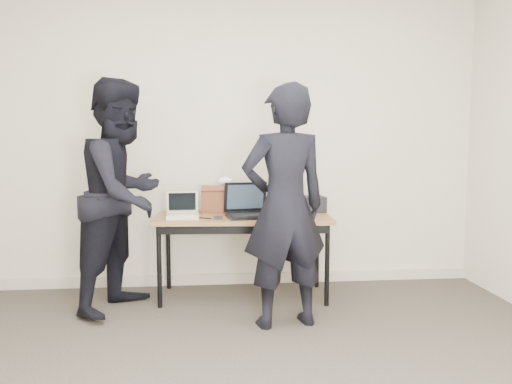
{
  "coord_description": "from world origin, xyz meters",
  "views": [
    {
      "loc": [
        -0.27,
        -2.43,
        1.38
      ],
      "look_at": [
        0.1,
        1.6,
        0.95
      ],
      "focal_mm": 35.0,
      "sensor_mm": 36.0,
      "label": 1
    }
  ],
  "objects": [
    {
      "name": "power_brick",
      "position": [
        -0.21,
        1.66,
        0.73
      ],
      "size": [
        0.07,
        0.05,
        0.03
      ],
      "primitive_type": "cube",
      "rotation": [
        0.0,
        0.0,
        -0.02
      ],
      "color": "black",
      "rests_on": "desk"
    },
    {
      "name": "laptop_right",
      "position": [
        0.46,
        2.0,
        0.77
      ],
      "size": [
        0.43,
        0.42,
        0.23
      ],
      "rotation": [
        0.0,
        0.0,
        0.51
      ],
      "color": "black",
      "rests_on": "desk"
    },
    {
      "name": "person_observer",
      "position": [
        -0.97,
        1.64,
        0.93
      ],
      "size": [
        1.03,
        1.12,
        1.86
      ],
      "primitive_type": "imported",
      "rotation": [
        0.0,
        0.0,
        1.12
      ],
      "color": "black",
      "rests_on": "ground"
    },
    {
      "name": "person_typist",
      "position": [
        0.27,
        1.14,
        0.89
      ],
      "size": [
        0.72,
        0.55,
        1.78
      ],
      "primitive_type": "imported",
      "rotation": [
        0.0,
        0.0,
        3.36
      ],
      "color": "black",
      "rests_on": "ground"
    },
    {
      "name": "cables",
      "position": [
        0.12,
        1.89,
        0.72
      ],
      "size": [
        1.14,
        0.43,
        0.01
      ],
      "rotation": [
        0.0,
        0.0,
        0.15
      ],
      "color": "black",
      "rests_on": "desk"
    },
    {
      "name": "baseboard",
      "position": [
        0.0,
        2.23,
        0.05
      ],
      "size": [
        4.5,
        0.03,
        0.1
      ],
      "primitive_type": "cube",
      "color": "#BEB29D",
      "rests_on": "ground"
    },
    {
      "name": "equipment_box",
      "position": [
        0.64,
        2.02,
        0.79
      ],
      "size": [
        0.26,
        0.22,
        0.14
      ],
      "primitive_type": "cube",
      "rotation": [
        0.0,
        0.0,
        0.06
      ],
      "color": "black",
      "rests_on": "desk"
    },
    {
      "name": "tissue",
      "position": [
        -0.14,
        2.06,
        1.0
      ],
      "size": [
        0.14,
        0.11,
        0.08
      ],
      "primitive_type": "ellipsoid",
      "rotation": [
        0.0,
        0.0,
        0.05
      ],
      "color": "white",
      "rests_on": "leather_satchel"
    },
    {
      "name": "desk",
      "position": [
        0.01,
        1.83,
        0.66
      ],
      "size": [
        1.54,
        0.74,
        0.72
      ],
      "rotation": [
        0.0,
        0.0,
        -0.06
      ],
      "color": "brown",
      "rests_on": "ground"
    },
    {
      "name": "laptop_beige",
      "position": [
        -0.51,
        1.78,
        0.76
      ],
      "size": [
        0.28,
        0.28,
        0.22
      ],
      "rotation": [
        0.0,
        0.0,
        0.06
      ],
      "color": "beige",
      "rests_on": "desk"
    },
    {
      "name": "leather_satchel",
      "position": [
        -0.17,
        2.05,
        0.85
      ],
      "size": [
        0.36,
        0.19,
        0.25
      ],
      "rotation": [
        0.0,
        0.0,
        -0.03
      ],
      "color": "brown",
      "rests_on": "desk"
    },
    {
      "name": "laptop_center",
      "position": [
        0.05,
        1.79,
        0.79
      ],
      "size": [
        0.42,
        0.41,
        0.29
      ],
      "rotation": [
        0.0,
        0.0,
        0.14
      ],
      "color": "black",
      "rests_on": "desk"
    },
    {
      "name": "room",
      "position": [
        0.0,
        0.0,
        1.35
      ],
      "size": [
        4.6,
        4.6,
        2.8
      ],
      "color": "#413931",
      "rests_on": "ground"
    }
  ]
}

